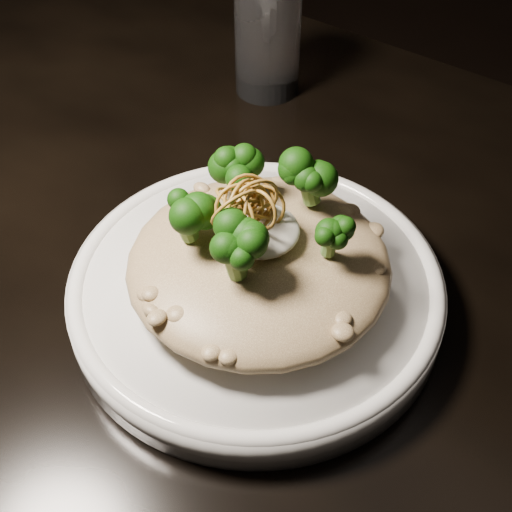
{
  "coord_description": "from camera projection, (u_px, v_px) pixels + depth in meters",
  "views": [
    {
      "loc": [
        0.29,
        -0.33,
        1.18
      ],
      "look_at": [
        0.07,
        -0.03,
        0.81
      ],
      "focal_mm": 50.0,
      "sensor_mm": 36.0,
      "label": 1
    }
  ],
  "objects": [
    {
      "name": "table",
      "position": [
        211.0,
        308.0,
        0.68
      ],
      "size": [
        1.1,
        0.8,
        0.75
      ],
      "color": "black",
      "rests_on": "ground"
    },
    {
      "name": "plate",
      "position": [
        256.0,
        292.0,
        0.56
      ],
      "size": [
        0.29,
        0.29,
        0.03
      ],
      "primitive_type": "cylinder",
      "color": "silver",
      "rests_on": "table"
    },
    {
      "name": "risotto",
      "position": [
        259.0,
        264.0,
        0.53
      ],
      "size": [
        0.2,
        0.2,
        0.04
      ],
      "primitive_type": "ellipsoid",
      "color": "brown",
      "rests_on": "plate"
    },
    {
      "name": "broccoli",
      "position": [
        255.0,
        210.0,
        0.5
      ],
      "size": [
        0.14,
        0.14,
        0.05
      ],
      "primitive_type": null,
      "color": "black",
      "rests_on": "risotto"
    },
    {
      "name": "cheese",
      "position": [
        260.0,
        230.0,
        0.51
      ],
      "size": [
        0.06,
        0.06,
        0.02
      ],
      "primitive_type": "ellipsoid",
      "color": "white",
      "rests_on": "risotto"
    },
    {
      "name": "shallots",
      "position": [
        249.0,
        202.0,
        0.49
      ],
      "size": [
        0.06,
        0.06,
        0.04
      ],
      "primitive_type": null,
      "color": "olive",
      "rests_on": "cheese"
    },
    {
      "name": "drinking_glass",
      "position": [
        268.0,
        38.0,
        0.75
      ],
      "size": [
        0.09,
        0.09,
        0.12
      ],
      "primitive_type": "cylinder",
      "rotation": [
        0.0,
        0.0,
        -0.32
      ],
      "color": "silver",
      "rests_on": "table"
    }
  ]
}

